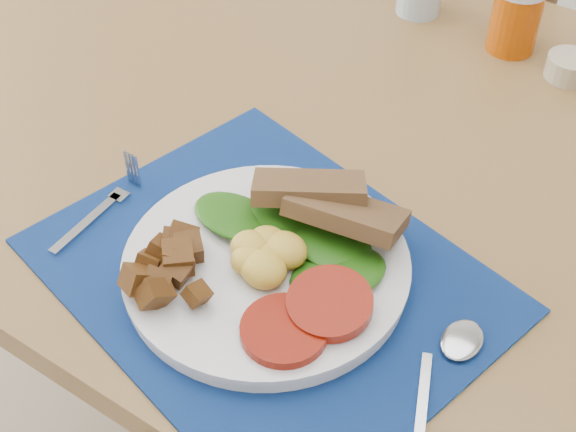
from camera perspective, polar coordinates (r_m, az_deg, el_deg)
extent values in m
cube|color=brown|center=(1.02, 4.47, 4.86)|extent=(1.40, 0.90, 0.04)
cylinder|color=brown|center=(1.80, -7.67, 9.34)|extent=(0.06, 0.06, 0.71)
cube|color=brown|center=(1.75, 15.67, 10.36)|extent=(0.56, 0.55, 0.04)
cylinder|color=brown|center=(2.09, 14.36, 8.94)|extent=(0.04, 0.04, 0.42)
cylinder|color=brown|center=(1.70, 14.33, -0.80)|extent=(0.04, 0.04, 0.42)
cylinder|color=brown|center=(1.89, 6.70, 5.86)|extent=(0.04, 0.04, 0.42)
cube|color=black|center=(0.83, -1.54, -4.18)|extent=(0.52, 0.45, 0.00)
cylinder|color=silver|center=(0.82, -1.55, -3.66)|extent=(0.29, 0.29, 0.02)
ellipsoid|color=gold|center=(0.80, -1.50, -2.79)|extent=(0.07, 0.06, 0.03)
cylinder|color=#9C1905|center=(0.76, 1.39, -7.31)|extent=(0.08, 0.08, 0.01)
ellipsoid|color=#093907|center=(0.83, 0.65, -1.42)|extent=(0.16, 0.09, 0.01)
cube|color=brown|center=(0.83, 2.82, 1.14)|extent=(0.14, 0.11, 0.04)
cube|color=#B2B5BA|center=(0.90, -14.17, -0.49)|extent=(0.01, 0.11, 0.00)
cube|color=#B2B5BA|center=(0.94, -11.20, 2.04)|extent=(0.02, 0.05, 0.00)
cube|color=#B2B5BA|center=(0.74, 9.53, -13.04)|extent=(0.05, 0.11, 0.00)
ellipsoid|color=#B2B5BA|center=(0.79, 12.24, -8.71)|extent=(0.04, 0.05, 0.00)
cylinder|color=#B74604|center=(1.18, 15.87, 13.33)|extent=(0.07, 0.07, 0.09)
cylinder|color=tan|center=(1.16, 19.36, 9.96)|extent=(0.06, 0.06, 0.03)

